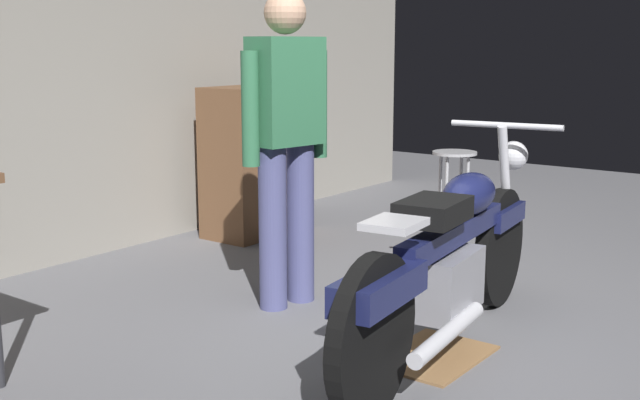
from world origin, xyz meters
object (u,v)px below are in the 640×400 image
Objects in this scene: person_standing at (286,136)px; shop_stool at (454,171)px; motorcycle at (450,256)px; wooden_dresser at (257,161)px.

person_standing is 1.95m from shop_stool.
motorcycle is 1.13m from person_standing.
shop_stool is at bearing -171.15° from person_standing.
wooden_dresser is at bearing -124.14° from person_standing.
person_standing reaches higher than wooden_dresser.
wooden_dresser reaches higher than motorcycle.
wooden_dresser is (-0.74, 1.25, 0.05)m from shop_stool.
motorcycle is at bearing 95.58° from person_standing.
person_standing is at bearing 179.84° from shop_stool.
wooden_dresser is at bearing 120.71° from shop_stool.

